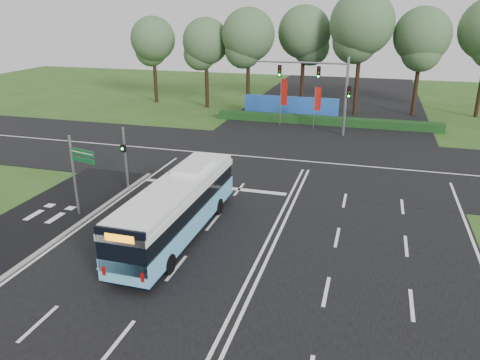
{
  "coord_description": "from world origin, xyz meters",
  "views": [
    {
      "loc": [
        4.44,
        -21.63,
        10.87
      ],
      "look_at": [
        -2.38,
        2.0,
        1.84
      ],
      "focal_mm": 35.0,
      "sensor_mm": 36.0,
      "label": 1
    }
  ],
  "objects": [
    {
      "name": "eucalyptus_row",
      "position": [
        -1.15,
        31.08,
        8.45
      ],
      "size": [
        42.2,
        9.38,
        12.77
      ],
      "color": "black",
      "rests_on": "ground"
    },
    {
      "name": "traffic_light_gantry",
      "position": [
        0.21,
        20.5,
        4.66
      ],
      "size": [
        8.41,
        0.28,
        7.0
      ],
      "color": "gray",
      "rests_on": "ground"
    },
    {
      "name": "street_sign",
      "position": [
        -10.51,
        -1.25,
        2.84
      ],
      "size": [
        1.74,
        0.55,
        4.58
      ],
      "rotation": [
        0.0,
        0.0,
        -0.26
      ],
      "color": "gray",
      "rests_on": "ground"
    },
    {
      "name": "city_bus",
      "position": [
        -4.44,
        -2.02,
        1.57
      ],
      "size": [
        2.43,
        10.91,
        3.12
      ],
      "rotation": [
        0.0,
        0.0,
        -0.01
      ],
      "color": "#63B6E5",
      "rests_on": "ground"
    },
    {
      "name": "bike_path",
      "position": [
        -12.5,
        -3.0,
        0.03
      ],
      "size": [
        5.0,
        18.0,
        0.06
      ],
      "primitive_type": "cube",
      "color": "black",
      "rests_on": "ground"
    },
    {
      "name": "banner_flag_mid",
      "position": [
        -0.72,
        22.41,
        2.69
      ],
      "size": [
        0.6,
        0.13,
        4.1
      ],
      "rotation": [
        0.0,
        0.0,
        0.13
      ],
      "color": "gray",
      "rests_on": "ground"
    },
    {
      "name": "banner_flag_left",
      "position": [
        -4.05,
        22.78,
        3.06
      ],
      "size": [
        0.68,
        0.21,
        4.7
      ],
      "rotation": [
        0.0,
        0.0,
        -0.24
      ],
      "color": "gray",
      "rests_on": "ground"
    },
    {
      "name": "road_main",
      "position": [
        0.0,
        0.0,
        0.02
      ],
      "size": [
        20.0,
        120.0,
        0.04
      ],
      "primitive_type": "cube",
      "color": "black",
      "rests_on": "ground"
    },
    {
      "name": "hedge",
      "position": [
        0.0,
        24.5,
        0.4
      ],
      "size": [
        22.0,
        1.2,
        0.8
      ],
      "primitive_type": "cube",
      "color": "#143513",
      "rests_on": "ground"
    },
    {
      "name": "kerb_strip",
      "position": [
        -10.1,
        -3.0,
        0.06
      ],
      "size": [
        0.25,
        18.0,
        0.12
      ],
      "primitive_type": "cube",
      "color": "gray",
      "rests_on": "ground"
    },
    {
      "name": "pedestrian_signal",
      "position": [
        -10.2,
        3.18,
        2.2
      ],
      "size": [
        0.38,
        0.44,
        4.02
      ],
      "rotation": [
        0.0,
        0.0,
        -0.42
      ],
      "color": "gray",
      "rests_on": "ground"
    },
    {
      "name": "ground",
      "position": [
        0.0,
        0.0,
        0.0
      ],
      "size": [
        120.0,
        120.0,
        0.0
      ],
      "primitive_type": "plane",
      "color": "#2E4E1A",
      "rests_on": "ground"
    },
    {
      "name": "road_cross",
      "position": [
        0.0,
        12.0,
        0.03
      ],
      "size": [
        120.0,
        14.0,
        0.05
      ],
      "primitive_type": "cube",
      "color": "black",
      "rests_on": "ground"
    },
    {
      "name": "blue_hoarding",
      "position": [
        -4.0,
        27.0,
        1.1
      ],
      "size": [
        10.0,
        0.3,
        2.2
      ],
      "primitive_type": "cube",
      "color": "blue",
      "rests_on": "ground"
    }
  ]
}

